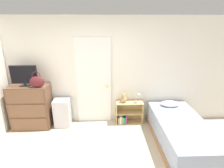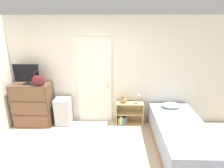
{
  "view_description": "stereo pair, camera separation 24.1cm",
  "coord_description": "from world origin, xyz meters",
  "views": [
    {
      "loc": [
        0.27,
        -2.04,
        2.33
      ],
      "look_at": [
        0.4,
        1.72,
        1.06
      ],
      "focal_mm": 28.0,
      "sensor_mm": 36.0,
      "label": 1
    },
    {
      "loc": [
        0.51,
        -2.04,
        2.33
      ],
      "look_at": [
        0.4,
        1.72,
        1.06
      ],
      "focal_mm": 28.0,
      "sensor_mm": 36.0,
      "label": 2
    }
  ],
  "objects": [
    {
      "name": "wall_back",
      "position": [
        0.0,
        2.0,
        1.27
      ],
      "size": [
        10.0,
        0.06,
        2.55
      ],
      "color": "white",
      "rests_on": "ground_plane"
    },
    {
      "name": "door_closed",
      "position": [
        -0.03,
        1.95,
        1.05
      ],
      "size": [
        0.83,
        0.09,
        2.09
      ],
      "color": "white",
      "rests_on": "ground_plane"
    },
    {
      "name": "dresser",
      "position": [
        -1.5,
        1.72,
        0.52
      ],
      "size": [
        0.89,
        0.46,
        1.05
      ],
      "color": "brown",
      "rests_on": "ground_plane"
    },
    {
      "name": "tv",
      "position": [
        -1.54,
        1.71,
        1.29
      ],
      "size": [
        0.59,
        0.16,
        0.47
      ],
      "color": "black",
      "rests_on": "dresser"
    },
    {
      "name": "handbag",
      "position": [
        -1.23,
        1.6,
        1.18
      ],
      "size": [
        0.31,
        0.12,
        0.36
      ],
      "color": "#591E23",
      "rests_on": "dresser"
    },
    {
      "name": "storage_bin",
      "position": [
        -0.79,
        1.77,
        0.34
      ],
      "size": [
        0.37,
        0.36,
        0.67
      ],
      "color": "silver",
      "rests_on": "ground_plane"
    },
    {
      "name": "bookshelf",
      "position": [
        0.78,
        1.83,
        0.23
      ],
      "size": [
        0.66,
        0.26,
        0.56
      ],
      "color": "tan",
      "rests_on": "ground_plane"
    },
    {
      "name": "teddy_bear",
      "position": [
        0.69,
        1.82,
        0.66
      ],
      "size": [
        0.15,
        0.15,
        0.23
      ],
      "color": "tan",
      "rests_on": "bookshelf"
    },
    {
      "name": "desk_lamp",
      "position": [
        1.03,
        1.78,
        0.73
      ],
      "size": [
        0.11,
        0.11,
        0.24
      ],
      "color": "#B2B2B7",
      "rests_on": "bookshelf"
    },
    {
      "name": "bed",
      "position": [
        1.77,
        0.97,
        0.26
      ],
      "size": [
        0.97,
        1.99,
        0.63
      ],
      "color": "#996B47",
      "rests_on": "ground_plane"
    }
  ]
}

